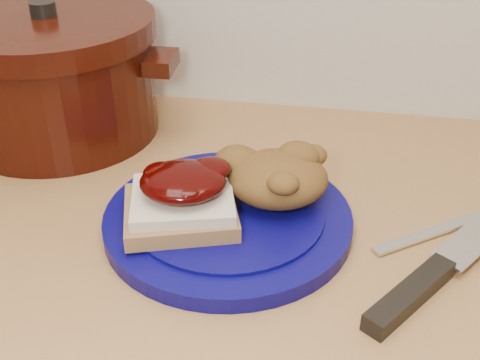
% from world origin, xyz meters
% --- Properties ---
extents(plate, '(0.33, 0.33, 0.02)m').
position_xyz_m(plate, '(-0.05, 1.47, 0.91)').
color(plate, '#080552').
rests_on(plate, wood_countertop).
extents(sandwich, '(0.14, 0.13, 0.06)m').
position_xyz_m(sandwich, '(-0.09, 1.45, 0.95)').
color(sandwich, olive).
rests_on(sandwich, plate).
extents(stuffing_mound, '(0.13, 0.12, 0.06)m').
position_xyz_m(stuffing_mound, '(0.00, 1.50, 0.95)').
color(stuffing_mound, brown).
rests_on(stuffing_mound, plate).
extents(chef_knife, '(0.22, 0.29, 0.02)m').
position_xyz_m(chef_knife, '(0.17, 1.42, 0.91)').
color(chef_knife, black).
rests_on(chef_knife, wood_countertop).
extents(butter_knife, '(0.16, 0.12, 0.00)m').
position_xyz_m(butter_knife, '(0.19, 1.51, 0.90)').
color(butter_knife, silver).
rests_on(butter_knife, wood_countertop).
extents(dutch_oven, '(0.34, 0.30, 0.18)m').
position_xyz_m(dutch_oven, '(-0.33, 1.66, 0.98)').
color(dutch_oven, black).
rests_on(dutch_oven, wood_countertop).
extents(pepper_grinder, '(0.07, 0.07, 0.13)m').
position_xyz_m(pepper_grinder, '(-0.38, 1.72, 0.97)').
color(pepper_grinder, black).
rests_on(pepper_grinder, wood_countertop).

